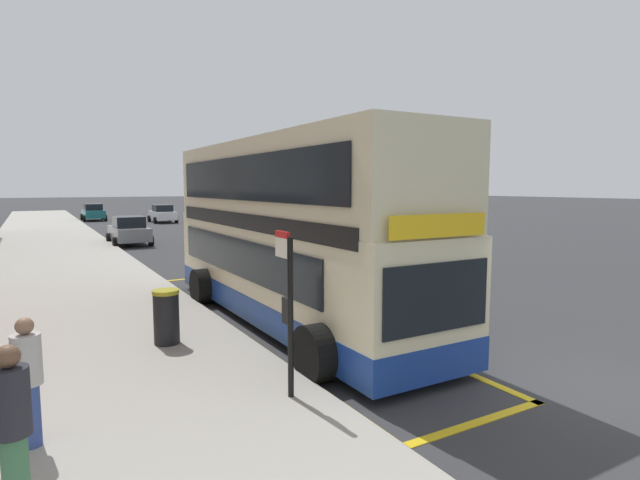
{
  "coord_description": "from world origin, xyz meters",
  "views": [
    {
      "loc": [
        -7.85,
        -4.49,
        3.32
      ],
      "look_at": [
        -1.43,
        6.65,
        1.94
      ],
      "focal_mm": 28.14,
      "sensor_mm": 36.0,
      "label": 1
    }
  ],
  "objects_px": {
    "parked_car_white_distant": "(162,214)",
    "bus_stop_sign": "(288,299)",
    "double_decker_bus": "(289,238)",
    "litter_bin": "(166,317)",
    "pedestrian_waiting_near_sign": "(12,425)",
    "parked_car_grey_across": "(129,231)",
    "pedestrian_further_back": "(28,377)",
    "parked_car_teal_kerbside": "(93,212)"
  },
  "relations": [
    {
      "from": "parked_car_white_distant",
      "to": "litter_bin",
      "type": "relative_size",
      "value": 3.8
    },
    {
      "from": "litter_bin",
      "to": "parked_car_teal_kerbside",
      "type": "bearing_deg",
      "value": 86.11
    },
    {
      "from": "double_decker_bus",
      "to": "parked_car_white_distant",
      "type": "distance_m",
      "value": 36.51
    },
    {
      "from": "parked_car_grey_across",
      "to": "pedestrian_waiting_near_sign",
      "type": "height_order",
      "value": "pedestrian_waiting_near_sign"
    },
    {
      "from": "double_decker_bus",
      "to": "parked_car_grey_across",
      "type": "relative_size",
      "value": 2.47
    },
    {
      "from": "bus_stop_sign",
      "to": "litter_bin",
      "type": "bearing_deg",
      "value": 106.37
    },
    {
      "from": "parked_car_grey_across",
      "to": "litter_bin",
      "type": "xyz_separation_m",
      "value": [
        -2.49,
        -19.85,
        -0.1
      ]
    },
    {
      "from": "parked_car_grey_across",
      "to": "pedestrian_further_back",
      "type": "distance_m",
      "value": 23.64
    },
    {
      "from": "parked_car_teal_kerbside",
      "to": "litter_bin",
      "type": "relative_size",
      "value": 3.8
    },
    {
      "from": "double_decker_bus",
      "to": "bus_stop_sign",
      "type": "bearing_deg",
      "value": -116.62
    },
    {
      "from": "parked_car_white_distant",
      "to": "pedestrian_further_back",
      "type": "height_order",
      "value": "pedestrian_further_back"
    },
    {
      "from": "pedestrian_waiting_near_sign",
      "to": "parked_car_white_distant",
      "type": "bearing_deg",
      "value": 75.65
    },
    {
      "from": "bus_stop_sign",
      "to": "litter_bin",
      "type": "relative_size",
      "value": 2.27
    },
    {
      "from": "parked_car_grey_across",
      "to": "litter_bin",
      "type": "bearing_deg",
      "value": -99.36
    },
    {
      "from": "parked_car_grey_across",
      "to": "pedestrian_waiting_near_sign",
      "type": "distance_m",
      "value": 25.11
    },
    {
      "from": "bus_stop_sign",
      "to": "litter_bin",
      "type": "distance_m",
      "value": 3.76
    },
    {
      "from": "bus_stop_sign",
      "to": "parked_car_teal_kerbside",
      "type": "bearing_deg",
      "value": 87.67
    },
    {
      "from": "pedestrian_further_back",
      "to": "litter_bin",
      "type": "relative_size",
      "value": 1.46
    },
    {
      "from": "litter_bin",
      "to": "parked_car_grey_across",
      "type": "bearing_deg",
      "value": 82.86
    },
    {
      "from": "parked_car_teal_kerbside",
      "to": "litter_bin",
      "type": "bearing_deg",
      "value": 84.37
    },
    {
      "from": "pedestrian_waiting_near_sign",
      "to": "parked_car_grey_across",
      "type": "bearing_deg",
      "value": 78.51
    },
    {
      "from": "parked_car_white_distant",
      "to": "pedestrian_waiting_near_sign",
      "type": "bearing_deg",
      "value": -104.87
    },
    {
      "from": "parked_car_teal_kerbside",
      "to": "pedestrian_waiting_near_sign",
      "type": "distance_m",
      "value": 47.86
    },
    {
      "from": "double_decker_bus",
      "to": "parked_car_white_distant",
      "type": "bearing_deg",
      "value": 82.14
    },
    {
      "from": "parked_car_grey_across",
      "to": "litter_bin",
      "type": "distance_m",
      "value": 20.0
    },
    {
      "from": "bus_stop_sign",
      "to": "pedestrian_waiting_near_sign",
      "type": "relative_size",
      "value": 1.46
    },
    {
      "from": "pedestrian_waiting_near_sign",
      "to": "pedestrian_further_back",
      "type": "bearing_deg",
      "value": 85.5
    },
    {
      "from": "bus_stop_sign",
      "to": "litter_bin",
      "type": "height_order",
      "value": "bus_stop_sign"
    },
    {
      "from": "bus_stop_sign",
      "to": "pedestrian_waiting_near_sign",
      "type": "bearing_deg",
      "value": -160.29
    },
    {
      "from": "double_decker_bus",
      "to": "litter_bin",
      "type": "xyz_separation_m",
      "value": [
        -3.15,
        -0.74,
        -1.37
      ]
    },
    {
      "from": "bus_stop_sign",
      "to": "pedestrian_further_back",
      "type": "distance_m",
      "value": 3.49
    },
    {
      "from": "parked_car_white_distant",
      "to": "double_decker_bus",
      "type": "bearing_deg",
      "value": -98.39
    },
    {
      "from": "parked_car_white_distant",
      "to": "litter_bin",
      "type": "bearing_deg",
      "value": -102.96
    },
    {
      "from": "double_decker_bus",
      "to": "parked_car_grey_across",
      "type": "xyz_separation_m",
      "value": [
        -0.66,
        19.1,
        -1.26
      ]
    },
    {
      "from": "parked_car_grey_across",
      "to": "parked_car_white_distant",
      "type": "relative_size",
      "value": 1.0
    },
    {
      "from": "double_decker_bus",
      "to": "pedestrian_further_back",
      "type": "relative_size",
      "value": 6.42
    },
    {
      "from": "double_decker_bus",
      "to": "parked_car_teal_kerbside",
      "type": "distance_m",
      "value": 42.07
    },
    {
      "from": "double_decker_bus",
      "to": "parked_car_teal_kerbside",
      "type": "xyz_separation_m",
      "value": [
        -0.24,
        42.05,
        -1.26
      ]
    },
    {
      "from": "parked_car_white_distant",
      "to": "bus_stop_sign",
      "type": "bearing_deg",
      "value": -100.51
    },
    {
      "from": "double_decker_bus",
      "to": "pedestrian_waiting_near_sign",
      "type": "relative_size",
      "value": 6.06
    },
    {
      "from": "parked_car_grey_across",
      "to": "parked_car_white_distant",
      "type": "height_order",
      "value": "same"
    },
    {
      "from": "pedestrian_waiting_near_sign",
      "to": "litter_bin",
      "type": "xyz_separation_m",
      "value": [
        2.51,
        4.76,
        -0.38
      ]
    }
  ]
}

